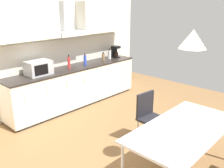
{
  "coord_description": "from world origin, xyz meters",
  "views": [
    {
      "loc": [
        -2.41,
        -2.14,
        2.25
      ],
      "look_at": [
        0.38,
        0.49,
        1.0
      ],
      "focal_mm": 40.0,
      "sensor_mm": 36.0,
      "label": 1
    }
  ],
  "objects": [
    {
      "name": "chair_far_right",
      "position": [
        0.71,
        -0.03,
        0.53
      ],
      "size": [
        0.44,
        0.44,
        0.87
      ],
      "color": "black",
      "rests_on": "ground_plane"
    },
    {
      "name": "dining_table",
      "position": [
        0.33,
        -0.84,
        0.68
      ],
      "size": [
        1.7,
        0.85,
        0.72
      ],
      "color": "white",
      "rests_on": "ground_plane"
    },
    {
      "name": "bottle_brown",
      "position": [
        1.8,
        2.12,
        0.99
      ],
      "size": [
        0.07,
        0.07,
        0.22
      ],
      "color": "brown",
      "rests_on": "kitchen_counter"
    },
    {
      "name": "kitchen_counter",
      "position": [
        0.95,
        2.17,
        0.45
      ],
      "size": [
        3.3,
        0.65,
        0.9
      ],
      "color": "#333333",
      "rests_on": "ground_plane"
    },
    {
      "name": "coffee_maker",
      "position": [
        2.31,
        2.2,
        1.05
      ],
      "size": [
        0.18,
        0.19,
        0.3
      ],
      "color": "black",
      "rests_on": "kitchen_counter"
    },
    {
      "name": "bottle_white",
      "position": [
        2.08,
        2.18,
        1.01
      ],
      "size": [
        0.08,
        0.08,
        0.26
      ],
      "color": "white",
      "rests_on": "kitchen_counter"
    },
    {
      "name": "ground_plane",
      "position": [
        0.0,
        0.0,
        -0.01
      ],
      "size": [
        8.13,
        7.44,
        0.02
      ],
      "primitive_type": "cube",
      "color": "brown"
    },
    {
      "name": "pendant_lamp",
      "position": [
        0.33,
        -0.84,
        1.85
      ],
      "size": [
        0.32,
        0.32,
        0.22
      ],
      "primitive_type": "cone",
      "color": "silver"
    },
    {
      "name": "upper_wall_cabinets",
      "position": [
        0.95,
        2.31,
        1.92
      ],
      "size": [
        3.28,
        0.4,
        0.73
      ],
      "color": "silver"
    },
    {
      "name": "microwave",
      "position": [
        0.06,
        2.17,
        1.04
      ],
      "size": [
        0.48,
        0.35,
        0.28
      ],
      "color": "#ADADB2",
      "rests_on": "kitchen_counter"
    },
    {
      "name": "bottle_blue",
      "position": [
        1.22,
        2.12,
        1.01
      ],
      "size": [
        0.06,
        0.06,
        0.27
      ],
      "color": "blue",
      "rests_on": "kitchen_counter"
    },
    {
      "name": "bottle_red",
      "position": [
        0.78,
        2.15,
        1.02
      ],
      "size": [
        0.06,
        0.06,
        0.3
      ],
      "color": "red",
      "rests_on": "kitchen_counter"
    },
    {
      "name": "backsplash_tile",
      "position": [
        0.95,
        2.47,
        1.19
      ],
      "size": [
        3.28,
        0.02,
        0.59
      ],
      "primitive_type": "cube",
      "color": "silver",
      "rests_on": "kitchen_counter"
    },
    {
      "name": "wall_back",
      "position": [
        0.0,
        2.53,
        1.37
      ],
      "size": [
        6.51,
        0.1,
        2.75
      ],
      "primitive_type": "cube",
      "color": "silver",
      "rests_on": "ground_plane"
    }
  ]
}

